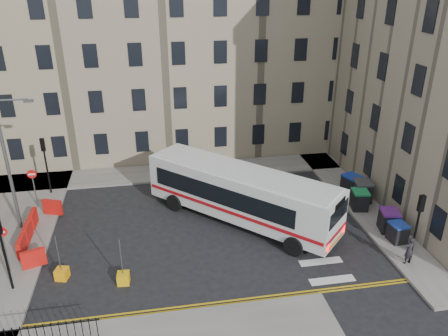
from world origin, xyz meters
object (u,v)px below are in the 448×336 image
object	(u,v)px
wheelie_bin_c	(360,200)
wheelie_bin_e	(351,184)
wheelie_bin_d	(362,191)
bollard_chevron	(62,274)
bollard_yellow	(123,278)
wheelie_bin_b	(389,220)
streetlamp	(7,165)
bus	(240,193)
wheelie_bin_a	(398,232)
pedestrian	(409,250)

from	to	relation	value
wheelie_bin_c	wheelie_bin_e	xyz separation A→B (m)	(0.42, 2.14, 0.04)
wheelie_bin_d	bollard_chevron	xyz separation A→B (m)	(-18.97, -5.00, -0.57)
wheelie_bin_c	bollard_yellow	size ratio (longest dim) A/B	2.23
wheelie_bin_b	wheelie_bin_d	xyz separation A→B (m)	(0.16, 3.83, 0.05)
wheelie_bin_e	bollard_yellow	world-z (taller)	wheelie_bin_e
streetlamp	wheelie_bin_d	xyz separation A→B (m)	(22.24, -0.44, -3.47)
wheelie_bin_c	bollard_chevron	xyz separation A→B (m)	(-18.30, -3.98, -0.50)
streetlamp	bus	size ratio (longest dim) A/B	0.74
wheelie_bin_a	bollard_chevron	bearing A→B (deg)	174.86
streetlamp	wheelie_bin_d	world-z (taller)	streetlamp
wheelie_bin_a	wheelie_bin_e	xyz separation A→B (m)	(-0.02, 6.12, 0.11)
wheelie_bin_a	bollard_yellow	size ratio (longest dim) A/B	1.93
streetlamp	wheelie_bin_b	bearing A→B (deg)	-10.94
pedestrian	wheelie_bin_d	bearing A→B (deg)	-105.73
wheelie_bin_d	bollard_yellow	distance (m)	16.92
wheelie_bin_b	wheelie_bin_d	bearing A→B (deg)	100.28
streetlamp	wheelie_bin_b	size ratio (longest dim) A/B	5.77
bus	wheelie_bin_e	xyz separation A→B (m)	(8.46, 2.01, -1.15)
wheelie_bin_b	wheelie_bin_c	world-z (taller)	wheelie_bin_b
streetlamp	bollard_chevron	xyz separation A→B (m)	(3.27, -5.44, -4.04)
wheelie_bin_a	bollard_chevron	distance (m)	18.75
streetlamp	wheelie_bin_a	distance (m)	22.96
wheelie_bin_e	bus	bearing A→B (deg)	172.17
wheelie_bin_c	bollard_chevron	distance (m)	18.73
wheelie_bin_e	wheelie_bin_c	bearing A→B (deg)	-122.41
wheelie_bin_b	wheelie_bin_d	world-z (taller)	wheelie_bin_d
pedestrian	wheelie_bin_e	bearing A→B (deg)	-103.11
bus	wheelie_bin_e	distance (m)	8.77
wheelie_bin_b	wheelie_bin_a	bearing A→B (deg)	-80.95
bollard_yellow	bollard_chevron	bearing A→B (deg)	163.63
bus	bollard_yellow	bearing A→B (deg)	170.23
wheelie_bin_a	wheelie_bin_c	bearing A→B (deg)	91.24
wheelie_bin_a	wheelie_bin_d	bearing A→B (deg)	82.24
bollard_yellow	pedestrian	bearing A→B (deg)	-4.35
wheelie_bin_a	wheelie_bin_c	size ratio (longest dim) A/B	0.86
bollard_yellow	streetlamp	bearing A→B (deg)	135.20
wheelie_bin_a	bus	bearing A→B (deg)	149.02
wheelie_bin_b	wheelie_bin_c	distance (m)	2.86
streetlamp	wheelie_bin_b	xyz separation A→B (m)	(22.09, -4.27, -3.51)
wheelie_bin_c	bollard_chevron	bearing A→B (deg)	-157.26
streetlamp	bollard_yellow	size ratio (longest dim) A/B	13.57
bus	wheelie_bin_c	xyz separation A→B (m)	(8.03, -0.12, -1.19)
wheelie_bin_c	bollard_chevron	size ratio (longest dim) A/B	2.23
bollard_chevron	pedestrian	bearing A→B (deg)	-6.48
wheelie_bin_b	streetlamp	bearing A→B (deg)	-178.33
wheelie_bin_b	bollard_chevron	world-z (taller)	wheelie_bin_b
bus	wheelie_bin_b	size ratio (longest dim) A/B	7.79
wheelie_bin_d	wheelie_bin_a	bearing A→B (deg)	-84.67
bus	wheelie_bin_c	size ratio (longest dim) A/B	8.20
bus	bollard_yellow	world-z (taller)	bus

